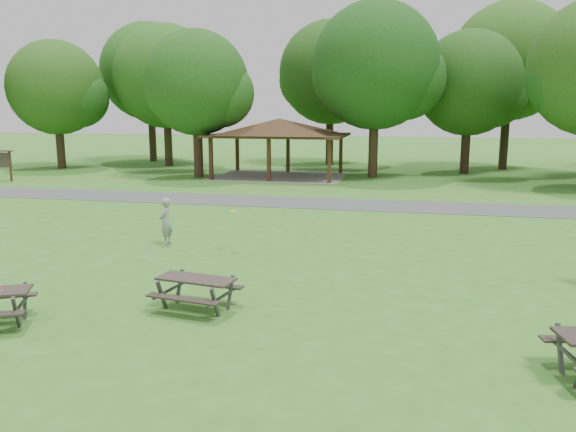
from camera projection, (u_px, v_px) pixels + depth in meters
The scene contains 15 objects.
ground at pixel (208, 301), 12.92m from camera, with size 160.00×160.00×0.00m, color #327220.
asphalt_path at pixel (313, 203), 26.34m from camera, with size 120.00×3.20×0.02m, color #464649.
pavilion at pixel (279, 129), 36.20m from camera, with size 8.60×7.01×3.76m.
notice_board at pixel (1, 160), 34.16m from camera, with size 1.60×0.30×1.88m.
tree_row_b at pixel (58, 91), 40.75m from camera, with size 7.14×6.80×9.28m.
tree_row_c at pixel (167, 80), 42.46m from camera, with size 8.19×7.80×10.67m.
tree_row_d at pixel (198, 86), 35.32m from camera, with size 6.93×6.60×9.27m.
tree_row_e at pixel (377, 70), 35.20m from camera, with size 8.40×8.00×11.02m.
tree_row_f at pixel (470, 86), 37.47m from camera, with size 7.35×7.00×9.55m.
tree_deep_a at pixel (151, 75), 46.34m from camera, with size 8.40×8.00×11.38m.
tree_deep_b at pixel (332, 76), 43.70m from camera, with size 8.40×8.00×11.13m.
tree_deep_c at pixel (511, 65), 39.89m from camera, with size 8.82×8.40×11.90m.
picnic_table_middle at pixel (196, 285), 12.34m from camera, with size 1.89×1.61×0.74m.
frisbee_in_flight at pixel (233, 211), 17.27m from camera, with size 0.33×0.33×0.02m.
frisbee_thrower at pixel (166, 221), 18.20m from camera, with size 0.56×0.37×1.54m, color gray.
Camera 1 is at (4.44, -11.63, 4.37)m, focal length 35.00 mm.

